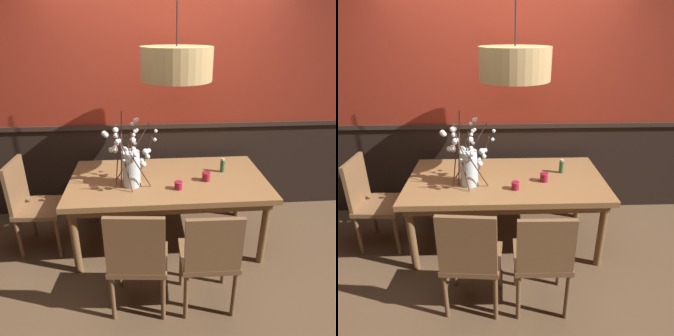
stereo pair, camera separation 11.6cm
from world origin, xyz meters
TOP-DOWN VIEW (x-y plane):
  - ground_plane at (0.00, 0.00)m, footprint 24.00×24.00m
  - back_wall at (0.00, 0.71)m, footprint 5.70×0.14m
  - dining_table at (0.00, 0.00)m, footprint 1.90×1.00m
  - chair_head_west_end at (-1.33, -0.01)m, footprint 0.45×0.44m
  - chair_near_side_right at (0.24, -0.90)m, footprint 0.44×0.41m
  - chair_near_side_left at (-0.29, -0.88)m, footprint 0.47×0.42m
  - chair_far_side_right at (0.23, 0.91)m, footprint 0.46×0.44m
  - vase_with_blossoms at (-0.35, -0.12)m, footprint 0.50×0.57m
  - candle_holder_nearer_center at (0.36, -0.08)m, footprint 0.08×0.08m
  - candle_holder_nearer_edge at (0.08, -0.23)m, footprint 0.08×0.08m
  - condiment_bottle at (0.56, 0.11)m, footprint 0.05×0.05m
  - pendant_lamp at (0.08, 0.08)m, footprint 0.63×0.63m

SIDE VIEW (x-z plane):
  - ground_plane at x=0.00m, z-range 0.00..0.00m
  - chair_far_side_right at x=0.23m, z-range 0.06..0.93m
  - chair_near_side_right at x=0.24m, z-range 0.06..0.98m
  - chair_near_side_left at x=-0.29m, z-range 0.05..0.99m
  - chair_head_west_end at x=-1.33m, z-range 0.05..1.01m
  - dining_table at x=0.00m, z-range 0.29..1.02m
  - candle_holder_nearer_edge at x=0.08m, z-range 0.73..0.81m
  - candle_holder_nearer_center at x=0.36m, z-range 0.73..0.82m
  - condiment_bottle at x=0.56m, z-range 0.73..0.87m
  - vase_with_blossoms at x=-0.35m, z-range 0.60..1.28m
  - back_wall at x=0.00m, z-range -0.01..2.66m
  - pendant_lamp at x=0.08m, z-range 1.28..2.30m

